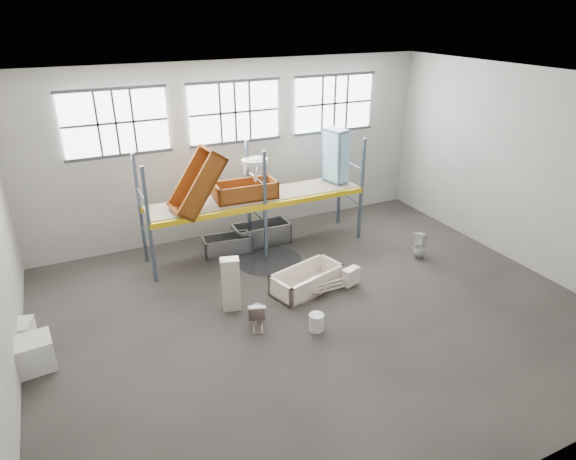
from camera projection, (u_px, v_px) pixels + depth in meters
floor at (316, 313)px, 11.15m from camera, size 12.00×10.00×0.10m
ceiling at (323, 80)px, 9.03m from camera, size 12.00×10.00×0.10m
wall_back at (235, 150)px, 14.24m from camera, size 12.00×0.10×5.00m
wall_front at (521, 350)px, 5.94m from camera, size 12.00×0.10×5.00m
wall_right at (528, 170)px, 12.46m from camera, size 0.10×10.00×5.00m
window_left at (116, 123)px, 12.44m from camera, size 2.60×0.04×1.60m
window_mid at (235, 112)px, 13.69m from camera, size 2.60×0.04×1.60m
window_right at (334, 103)px, 14.95m from camera, size 2.60×0.04×1.60m
rack_upright_la at (149, 227)px, 11.71m from camera, size 0.08×0.08×3.00m
rack_upright_lb at (140, 210)px, 12.69m from camera, size 0.08×0.08×3.00m
rack_upright_ma at (265, 207)px, 12.88m from camera, size 0.08×0.08×3.00m
rack_upright_mb at (248, 192)px, 13.87m from camera, size 0.08×0.08×3.00m
rack_upright_ra at (361, 190)px, 14.06m from camera, size 0.08×0.08×3.00m
rack_upright_rb at (340, 178)px, 15.05m from camera, size 0.08×0.08×3.00m
rack_beam_front at (265, 207)px, 12.88m from camera, size 6.00×0.10×0.14m
rack_beam_back at (248, 192)px, 13.87m from camera, size 6.00×0.10×0.14m
shelf_deck at (256, 196)px, 13.34m from camera, size 5.90×1.10×0.03m
wet_patch at (269, 260)px, 13.34m from camera, size 1.80×1.80×0.00m
bathtub_beige at (307, 280)px, 11.88m from camera, size 1.93×1.29×0.52m
cistern_spare at (351, 276)px, 12.00m from camera, size 0.50×0.34×0.43m
sink_in_tub at (316, 291)px, 11.61m from camera, size 0.51×0.51×0.15m
toilet_beige at (257, 313)px, 10.45m from camera, size 0.59×0.75×0.67m
cistern_tall at (231, 284)px, 10.96m from camera, size 0.47×0.36×1.27m
toilet_white at (420, 245)px, 13.33m from camera, size 0.45×0.45×0.77m
steel_tub_left at (227, 244)px, 13.68m from camera, size 1.40×0.78×0.49m
steel_tub_right at (261, 233)px, 14.22m from camera, size 1.63×0.78×0.59m
rust_tub_flat at (245, 190)px, 13.09m from camera, size 1.68×0.86×0.46m
rust_tub_tilted at (197, 183)px, 12.21m from camera, size 1.50×0.96×1.75m
sink_on_shelf at (255, 180)px, 13.01m from camera, size 0.77×0.64×0.62m
blue_tub_upright at (335, 156)px, 14.07m from camera, size 0.62×0.80×1.54m
bucket at (316, 322)px, 10.41m from camera, size 0.39×0.39×0.38m
carton_near at (32, 354)px, 9.25m from camera, size 0.79×0.69×0.63m
carton_far at (18, 333)px, 9.99m from camera, size 0.67×0.67×0.47m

